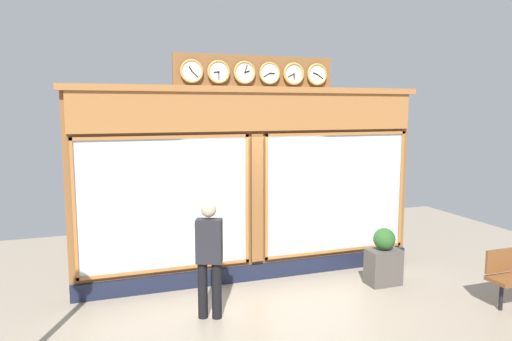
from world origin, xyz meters
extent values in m
cube|color=brown|center=(0.00, -0.15, 1.62)|extent=(6.08, 0.30, 3.24)
cube|color=#191E33|center=(0.00, 0.02, 0.14)|extent=(6.08, 0.08, 0.28)
cube|color=#A56936|center=(0.00, 0.04, 2.92)|extent=(5.96, 0.08, 0.64)
cube|color=#A56936|center=(0.00, 0.02, 3.29)|extent=(6.20, 0.20, 0.10)
cube|color=silver|center=(-1.54, 0.01, 1.45)|extent=(2.69, 0.02, 2.10)
cube|color=#A56936|center=(-1.54, 0.04, 2.53)|extent=(2.79, 0.04, 0.05)
cube|color=#A56936|center=(-1.54, 0.04, 0.37)|extent=(2.79, 0.04, 0.05)
cube|color=#A56936|center=(-2.91, 0.04, 1.45)|extent=(0.05, 0.04, 2.20)
cube|color=#A56936|center=(-0.18, 0.04, 1.45)|extent=(0.05, 0.04, 2.20)
cube|color=silver|center=(1.54, 0.01, 1.45)|extent=(2.69, 0.02, 2.10)
cube|color=#A56936|center=(1.54, 0.04, 2.53)|extent=(2.79, 0.04, 0.05)
cube|color=#A56936|center=(1.54, 0.04, 0.37)|extent=(2.79, 0.04, 0.05)
cube|color=#A56936|center=(2.91, 0.04, 1.45)|extent=(0.05, 0.04, 2.20)
cube|color=#A56936|center=(0.18, 0.04, 1.45)|extent=(0.05, 0.04, 2.20)
cube|color=brown|center=(0.00, 0.03, 1.45)|extent=(0.20, 0.10, 2.20)
cube|color=brown|center=(0.00, -0.02, 3.55)|extent=(2.76, 0.06, 0.58)
cylinder|color=white|center=(-1.09, 0.06, 3.55)|extent=(0.31, 0.02, 0.31)
torus|color=#B79347|center=(-1.09, 0.06, 3.55)|extent=(0.38, 0.04, 0.38)
cube|color=black|center=(-1.05, 0.07, 3.57)|extent=(0.09, 0.01, 0.04)
cube|color=black|center=(-1.14, 0.07, 3.52)|extent=(0.12, 0.01, 0.08)
sphere|color=black|center=(-1.09, 0.08, 3.55)|extent=(0.02, 0.02, 0.02)
cylinder|color=white|center=(-0.65, 0.06, 3.55)|extent=(0.31, 0.02, 0.31)
torus|color=#B79347|center=(-0.65, 0.06, 3.55)|extent=(0.38, 0.05, 0.38)
cube|color=black|center=(-0.66, 0.07, 3.51)|extent=(0.02, 0.01, 0.08)
cube|color=black|center=(-0.60, 0.07, 3.52)|extent=(0.12, 0.01, 0.07)
sphere|color=black|center=(-0.65, 0.08, 3.55)|extent=(0.02, 0.02, 0.02)
cylinder|color=white|center=(-0.22, 0.06, 3.55)|extent=(0.31, 0.02, 0.31)
torus|color=#B79347|center=(-0.22, 0.06, 3.55)|extent=(0.37, 0.03, 0.37)
cube|color=black|center=(-0.26, 0.07, 3.55)|extent=(0.08, 0.01, 0.02)
cube|color=black|center=(-0.16, 0.07, 3.52)|extent=(0.12, 0.01, 0.08)
sphere|color=black|center=(-0.22, 0.08, 3.55)|extent=(0.02, 0.02, 0.02)
cylinder|color=white|center=(0.22, 0.06, 3.55)|extent=(0.31, 0.02, 0.31)
torus|color=#B79347|center=(0.22, 0.06, 3.55)|extent=(0.38, 0.04, 0.38)
cube|color=black|center=(0.18, 0.07, 3.57)|extent=(0.09, 0.01, 0.04)
cube|color=black|center=(0.20, 0.07, 3.61)|extent=(0.05, 0.01, 0.13)
sphere|color=black|center=(0.22, 0.08, 3.55)|extent=(0.02, 0.02, 0.02)
cylinder|color=white|center=(0.65, 0.06, 3.55)|extent=(0.31, 0.02, 0.31)
torus|color=#B79347|center=(0.65, 0.06, 3.55)|extent=(0.38, 0.04, 0.38)
cube|color=black|center=(0.70, 0.07, 3.55)|extent=(0.09, 0.01, 0.03)
cube|color=black|center=(0.65, 0.07, 3.49)|extent=(0.01, 0.01, 0.13)
sphere|color=black|center=(0.65, 0.08, 3.55)|extent=(0.02, 0.02, 0.02)
cylinder|color=white|center=(1.09, 0.06, 3.55)|extent=(0.31, 0.02, 0.31)
torus|color=#B79347|center=(1.09, 0.06, 3.55)|extent=(0.37, 0.04, 0.37)
cube|color=black|center=(1.11, 0.07, 3.59)|extent=(0.06, 0.01, 0.08)
cube|color=black|center=(1.04, 0.07, 3.51)|extent=(0.10, 0.01, 0.10)
sphere|color=black|center=(1.09, 0.08, 3.55)|extent=(0.02, 0.02, 0.02)
cylinder|color=black|center=(1.22, 1.19, 0.41)|extent=(0.14, 0.14, 0.82)
cylinder|color=black|center=(1.03, 1.27, 0.41)|extent=(0.14, 0.14, 0.82)
cube|color=#232328|center=(1.12, 1.23, 1.13)|extent=(0.42, 0.34, 0.62)
sphere|color=tan|center=(1.12, 1.23, 1.58)|extent=(0.22, 0.22, 0.22)
cube|color=#4C4742|center=(-1.97, 0.92, 0.30)|extent=(0.56, 0.36, 0.61)
sphere|color=#285623|center=(-1.97, 0.92, 0.79)|extent=(0.37, 0.37, 0.37)
cylinder|color=black|center=(-3.02, 2.39, 0.23)|extent=(0.06, 0.06, 0.45)
camera|label=1|loc=(2.62, 7.53, 2.97)|focal=33.25mm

